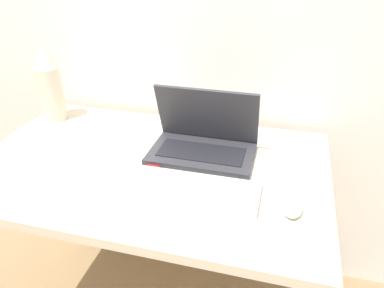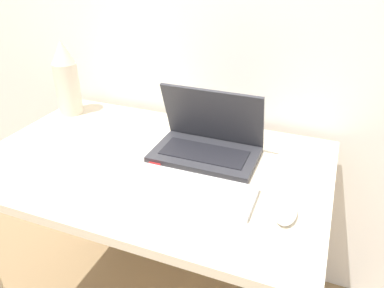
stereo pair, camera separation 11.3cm
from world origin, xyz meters
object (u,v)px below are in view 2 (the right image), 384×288
laptop (208,141)px  keyboard (177,186)px  mouse (286,213)px  mp3_player (156,163)px  vase (66,79)px

laptop → keyboard: 0.24m
keyboard → mouse: mouse is taller
mp3_player → mouse: bearing=-14.5°
laptop → vase: size_ratio=1.14×
laptop → keyboard: (-0.01, -0.23, -0.04)m
vase → laptop: bearing=-10.0°
keyboard → laptop: bearing=86.5°
mouse → mp3_player: size_ratio=1.69×
laptop → mp3_player: size_ratio=5.52×
keyboard → mp3_player: bearing=139.0°
mouse → mp3_player: 0.45m
mp3_player → laptop: bearing=43.8°
laptop → keyboard: size_ratio=0.75×
keyboard → mp3_player: 0.16m
keyboard → mouse: bearing=-1.7°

